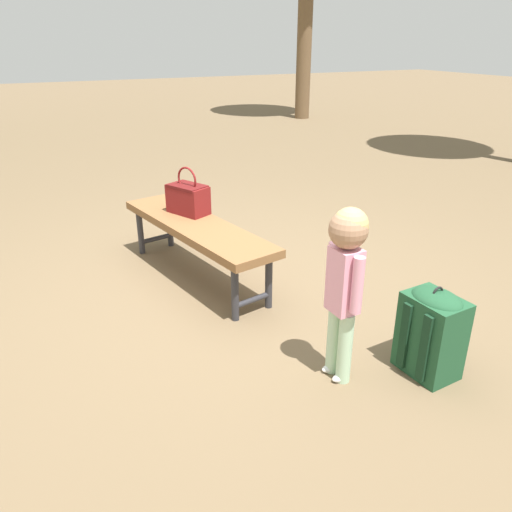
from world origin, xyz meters
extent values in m
plane|color=brown|center=(0.00, 0.00, 0.00)|extent=(40.00, 40.00, 0.00)
cube|color=brown|center=(-0.42, -0.13, 0.42)|extent=(1.65, 0.71, 0.06)
cylinder|color=#2D2D33|center=(0.24, 0.15, 0.20)|extent=(0.05, 0.05, 0.39)
cylinder|color=#2D2D33|center=(0.29, -0.12, 0.20)|extent=(0.05, 0.05, 0.39)
cylinder|color=#2D2D33|center=(-1.14, -0.13, 0.20)|extent=(0.05, 0.05, 0.39)
cylinder|color=#2D2D33|center=(-1.08, -0.40, 0.20)|extent=(0.05, 0.05, 0.39)
cylinder|color=#2D2D33|center=(0.26, 0.01, 0.10)|extent=(0.10, 0.28, 0.04)
cylinder|color=#2D2D33|center=(-1.11, -0.27, 0.10)|extent=(0.10, 0.28, 0.04)
cube|color=maroon|center=(-0.66, -0.10, 0.56)|extent=(0.37, 0.30, 0.22)
cube|color=#561313|center=(-0.66, -0.10, 0.67)|extent=(0.34, 0.29, 0.02)
torus|color=maroon|center=(-0.66, -0.10, 0.72)|extent=(0.18, 0.10, 0.20)
cylinder|color=#B2D8B2|center=(1.13, 0.15, 0.21)|extent=(0.08, 0.08, 0.41)
cylinder|color=#B2D8B2|center=(1.03, 0.14, 0.21)|extent=(0.08, 0.08, 0.41)
ellipsoid|color=white|center=(1.13, 0.13, 0.02)|extent=(0.05, 0.09, 0.04)
ellipsoid|color=white|center=(1.03, 0.12, 0.02)|extent=(0.05, 0.09, 0.04)
cube|color=pink|center=(1.08, 0.15, 0.59)|extent=(0.16, 0.13, 0.35)
cylinder|color=pink|center=(1.18, 0.15, 0.61)|extent=(0.06, 0.06, 0.30)
cylinder|color=pink|center=(0.98, 0.14, 0.61)|extent=(0.06, 0.06, 0.30)
sphere|color=#A57A5B|center=(1.08, 0.15, 0.86)|extent=(0.20, 0.20, 0.20)
sphere|color=tan|center=(1.08, 0.16, 0.88)|extent=(0.18, 0.18, 0.18)
cube|color=#1E4C2D|center=(1.26, 0.62, 0.23)|extent=(0.33, 0.25, 0.46)
ellipsoid|color=#1E4C2D|center=(1.26, 0.62, 0.45)|extent=(0.31, 0.24, 0.10)
cube|color=#13311D|center=(1.25, 0.75, 0.16)|extent=(0.22, 0.05, 0.21)
cube|color=#13311D|center=(1.20, 0.48, 0.23)|extent=(0.05, 0.02, 0.39)
cube|color=#13311D|center=(1.34, 0.50, 0.23)|extent=(0.05, 0.02, 0.39)
torus|color=black|center=(1.26, 0.62, 0.49)|extent=(0.02, 0.08, 0.08)
cylinder|color=brown|center=(-7.21, 4.81, 1.95)|extent=(0.32, 0.32, 3.91)
camera|label=1|loc=(2.94, -1.25, 1.72)|focal=35.19mm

